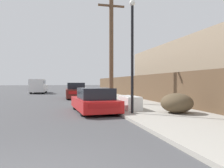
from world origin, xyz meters
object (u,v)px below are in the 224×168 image
(car_parked_mid, at_px, (76,91))
(brush_pile, at_px, (177,103))
(parked_sports_car_red, at_px, (94,101))
(pickup_truck, at_px, (38,86))
(discarded_fridge, at_px, (130,103))
(utility_pole, at_px, (111,47))
(street_lamp, at_px, (132,48))

(car_parked_mid, bearing_deg, brush_pile, -71.09)
(parked_sports_car_red, bearing_deg, pickup_truck, 98.67)
(pickup_truck, height_order, brush_pile, pickup_truck)
(pickup_truck, bearing_deg, discarded_fridge, 109.11)
(discarded_fridge, relative_size, utility_pole, 0.25)
(discarded_fridge, height_order, parked_sports_car_red, parked_sports_car_red)
(car_parked_mid, distance_m, utility_pole, 7.06)
(pickup_truck, height_order, utility_pole, utility_pole)
(parked_sports_car_red, height_order, brush_pile, parked_sports_car_red)
(street_lamp, relative_size, brush_pile, 3.48)
(parked_sports_car_red, height_order, car_parked_mid, car_parked_mid)
(utility_pole, bearing_deg, parked_sports_car_red, -116.03)
(parked_sports_car_red, height_order, pickup_truck, pickup_truck)
(utility_pole, xyz_separation_m, brush_pile, (1.74, -5.46, -3.30))
(car_parked_mid, height_order, pickup_truck, pickup_truck)
(pickup_truck, bearing_deg, utility_pole, 112.20)
(pickup_truck, xyz_separation_m, brush_pile, (7.92, -22.10, -0.38))
(street_lamp, xyz_separation_m, brush_pile, (1.98, -0.39, -2.46))
(utility_pole, distance_m, street_lamp, 5.15)
(parked_sports_car_red, xyz_separation_m, street_lamp, (1.45, -1.60, 2.46))
(parked_sports_car_red, distance_m, utility_pole, 5.09)
(discarded_fridge, height_order, car_parked_mid, car_parked_mid)
(parked_sports_car_red, relative_size, car_parked_mid, 1.00)
(car_parked_mid, bearing_deg, utility_pole, -70.80)
(utility_pole, bearing_deg, street_lamp, -92.73)
(discarded_fridge, distance_m, car_parked_mid, 9.82)
(discarded_fridge, distance_m, brush_pile, 2.45)
(pickup_truck, bearing_deg, parked_sports_car_red, 104.40)
(street_lamp, bearing_deg, brush_pile, -11.23)
(discarded_fridge, relative_size, brush_pile, 1.26)
(discarded_fridge, bearing_deg, parked_sports_car_red, 176.08)
(parked_sports_car_red, height_order, utility_pole, utility_pole)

